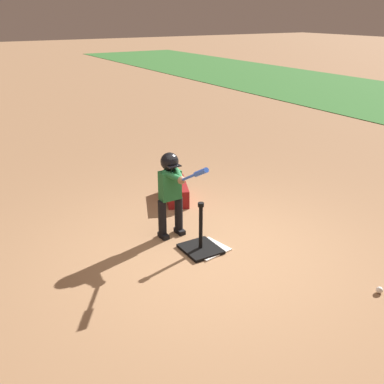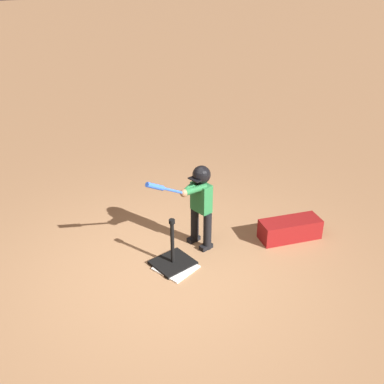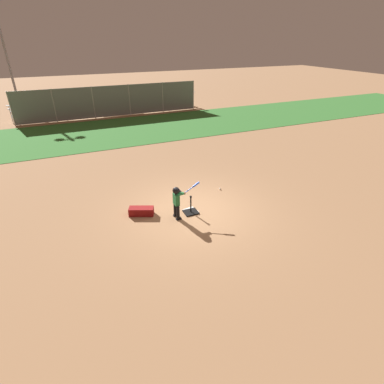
% 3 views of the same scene
% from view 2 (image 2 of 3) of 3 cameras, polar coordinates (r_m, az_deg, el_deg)
% --- Properties ---
extents(ground_plane, '(90.00, 90.00, 0.00)m').
position_cam_2_polar(ground_plane, '(5.65, -3.03, -10.17)').
color(ground_plane, '#99704C').
extents(home_plate, '(0.51, 0.51, 0.02)m').
position_cam_2_polar(home_plate, '(5.71, -2.08, -9.57)').
color(home_plate, white).
rests_on(home_plate, ground_plane).
extents(batting_tee, '(0.48, 0.43, 0.66)m').
position_cam_2_polar(batting_tee, '(5.74, -2.46, -8.52)').
color(batting_tee, black).
rests_on(batting_tee, ground_plane).
extents(batter_child, '(0.97, 0.36, 1.20)m').
position_cam_2_polar(batter_child, '(5.75, 0.94, -0.64)').
color(batter_child, black).
rests_on(batter_child, ground_plane).
extents(equipment_bag, '(0.90, 0.63, 0.28)m').
position_cam_2_polar(equipment_bag, '(6.36, 12.32, -4.63)').
color(equipment_bag, maroon).
rests_on(equipment_bag, ground_plane).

